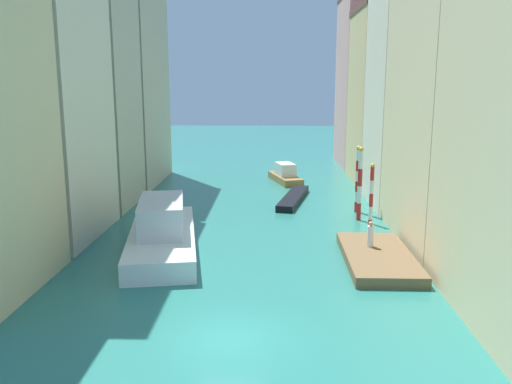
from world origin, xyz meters
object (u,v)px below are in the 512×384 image
person_on_dock (370,235)px  gondola_black (293,198)px  mooring_pole_0 (371,198)px  mooring_pole_2 (358,178)px  waterfront_dock (378,257)px  mooring_pole_1 (360,183)px  motorboat_0 (285,175)px  vaporetto_white (162,232)px

person_on_dock → gondola_black: 14.41m
mooring_pole_0 → mooring_pole_2: size_ratio=0.90×
waterfront_dock → mooring_pole_1: size_ratio=1.50×
person_on_dock → mooring_pole_1: size_ratio=0.28×
waterfront_dock → gondola_black: size_ratio=0.91×
mooring_pole_2 → motorboat_0: (-5.08, 12.12, -1.87)m
vaporetto_white → gondola_black: bearing=58.4°
mooring_pole_2 → gondola_black: size_ratio=0.58×
waterfront_dock → mooring_pole_0: 6.24m
person_on_dock → mooring_pole_0: size_ratio=0.32×
mooring_pole_1 → mooring_pole_2: (0.23, 2.39, -0.09)m
mooring_pole_1 → motorboat_0: (-4.85, 14.51, -1.96)m
vaporetto_white → motorboat_0: (7.55, 21.61, -0.38)m
mooring_pole_0 → gondola_black: 10.39m
waterfront_dock → motorboat_0: (-4.48, 23.49, 0.40)m
vaporetto_white → gondola_black: (8.05, 13.07, -0.80)m
mooring_pole_0 → motorboat_0: size_ratio=0.74×
mooring_pole_1 → mooring_pole_2: bearing=84.5°
mooring_pole_2 → motorboat_0: 13.28m
waterfront_dock → gondola_black: waterfront_dock is taller
person_on_dock → waterfront_dock: bearing=-77.6°
mooring_pole_2 → vaporetto_white: mooring_pole_2 is taller
motorboat_0 → gondola_black: bearing=-86.7°
mooring_pole_2 → mooring_pole_0: bearing=-89.9°
mooring_pole_1 → motorboat_0: mooring_pole_1 is taller
motorboat_0 → mooring_pole_1: bearing=-71.5°
vaporetto_white → mooring_pole_2: bearing=36.9°
motorboat_0 → person_on_dock: bearing=-79.3°
mooring_pole_1 → mooring_pole_2: 2.40m
waterfront_dock → person_on_dock: bearing=102.4°
mooring_pole_2 → gondola_black: mooring_pole_2 is taller
mooring_pole_1 → vaporetto_white: mooring_pole_1 is taller
mooring_pole_0 → vaporetto_white: size_ratio=0.37×
person_on_dock → mooring_pole_0: 4.99m
waterfront_dock → motorboat_0: bearing=100.8°
person_on_dock → mooring_pole_1: bearing=85.6°
mooring_pole_1 → motorboat_0: size_ratio=0.85×
person_on_dock → mooring_pole_1: (0.61, 7.91, 1.42)m
gondola_black → vaporetto_white: bearing=-121.6°
mooring_pole_1 → mooring_pole_0: bearing=-85.5°
motorboat_0 → waterfront_dock: bearing=-79.2°
waterfront_dock → person_on_dock: 1.44m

